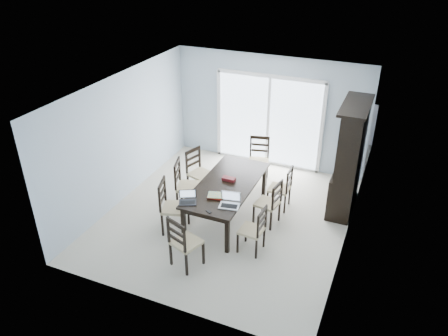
{
  "coord_description": "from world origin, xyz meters",
  "views": [
    {
      "loc": [
        2.71,
        -6.55,
        4.94
      ],
      "look_at": [
        -0.06,
        0.0,
        1.07
      ],
      "focal_mm": 35.0,
      "sensor_mm": 36.0,
      "label": 1
    }
  ],
  "objects": [
    {
      "name": "china_hutch",
      "position": [
        2.02,
        1.25,
        1.07
      ],
      "size": [
        0.5,
        1.38,
        2.2
      ],
      "color": "black",
      "rests_on": "floor"
    },
    {
      "name": "game_box",
      "position": [
        -0.02,
        0.12,
        0.78
      ],
      "size": [
        0.25,
        0.13,
        0.06
      ],
      "primitive_type": "cube",
      "rotation": [
        0.0,
        0.0,
        -0.02
      ],
      "color": "#490E10",
      "rests_on": "dining_table"
    },
    {
      "name": "chair_left_far",
      "position": [
        -0.94,
        0.62,
        0.6
      ],
      "size": [
        0.55,
        0.54,
        1.13
      ],
      "rotation": [
        0.0,
        0.0,
        -1.9
      ],
      "color": "black",
      "rests_on": "floor"
    },
    {
      "name": "balcony",
      "position": [
        0.0,
        3.5,
        -0.05
      ],
      "size": [
        4.5,
        2.0,
        0.1
      ],
      "primitive_type": "cube",
      "color": "gray",
      "rests_on": "ground"
    },
    {
      "name": "chair_left_mid",
      "position": [
        -0.92,
        -0.03,
        0.63
      ],
      "size": [
        0.57,
        0.56,
        1.2
      ],
      "rotation": [
        0.0,
        0.0,
        -1.28
      ],
      "color": "black",
      "rests_on": "floor"
    },
    {
      "name": "chair_left_near",
      "position": [
        -0.81,
        -0.8,
        0.63
      ],
      "size": [
        0.57,
        0.56,
        1.19
      ],
      "rotation": [
        0.0,
        0.0,
        -1.28
      ],
      "color": "black",
      "rests_on": "floor"
    },
    {
      "name": "chair_end_far",
      "position": [
        0.07,
        1.65,
        0.61
      ],
      "size": [
        0.53,
        0.54,
        1.16
      ],
      "rotation": [
        0.0,
        0.0,
        3.38
      ],
      "color": "black",
      "rests_on": "floor"
    },
    {
      "name": "laptop_silver",
      "position": [
        0.34,
        -0.71,
        0.81
      ],
      "size": [
        0.38,
        0.3,
        0.24
      ],
      "rotation": [
        0.0,
        0.0,
        0.18
      ],
      "color": "#B2B2B4",
      "rests_on": "dining_table"
    },
    {
      "name": "hot_tub",
      "position": [
        -0.39,
        3.51,
        0.47
      ],
      "size": [
        1.94,
        1.76,
        0.94
      ],
      "rotation": [
        0.0,
        0.0,
        -0.08
      ],
      "color": "brown",
      "rests_on": "balcony"
    },
    {
      "name": "wall_right",
      "position": [
        2.25,
        0.0,
        1.3
      ],
      "size": [
        0.02,
        5.0,
        2.6
      ],
      "primitive_type": "cube",
      "color": "#A3B4C2",
      "rests_on": "floor"
    },
    {
      "name": "chair_right_mid",
      "position": [
        0.86,
        0.09,
        0.56
      ],
      "size": [
        0.47,
        0.46,
        1.07
      ],
      "rotation": [
        0.0,
        0.0,
        1.41
      ],
      "color": "black",
      "rests_on": "floor"
    },
    {
      "name": "chair_right_near",
      "position": [
        0.86,
        -0.79,
        0.54
      ],
      "size": [
        0.42,
        0.41,
        1.03
      ],
      "rotation": [
        0.0,
        0.0,
        1.5
      ],
      "color": "black",
      "rests_on": "floor"
    },
    {
      "name": "dining_table",
      "position": [
        0.0,
        0.0,
        0.67
      ],
      "size": [
        1.0,
        2.2,
        0.75
      ],
      "color": "black",
      "rests_on": "floor"
    },
    {
      "name": "wall_left",
      "position": [
        -2.25,
        0.0,
        1.3
      ],
      "size": [
        0.02,
        5.0,
        2.6
      ],
      "primitive_type": "cube",
      "color": "#A3B4C2",
      "rests_on": "floor"
    },
    {
      "name": "book_stack",
      "position": [
        -0.01,
        -0.52,
        0.77
      ],
      "size": [
        0.34,
        0.3,
        0.05
      ],
      "rotation": [
        0.0,
        0.0,
        0.17
      ],
      "color": "maroon",
      "rests_on": "dining_table"
    },
    {
      "name": "chair_right_far",
      "position": [
        0.91,
        0.72,
        0.56
      ],
      "size": [
        0.41,
        0.4,
        1.05
      ],
      "rotation": [
        0.0,
        0.0,
        1.58
      ],
      "color": "black",
      "rests_on": "floor"
    },
    {
      "name": "floor",
      "position": [
        0.0,
        0.0,
        0.0
      ],
      "size": [
        5.0,
        5.0,
        0.0
      ],
      "primitive_type": "plane",
      "color": "beige",
      "rests_on": "ground"
    },
    {
      "name": "laptop_dark",
      "position": [
        -0.38,
        -0.89,
        0.8
      ],
      "size": [
        0.36,
        0.32,
        0.21
      ],
      "rotation": [
        0.0,
        0.0,
        0.45
      ],
      "color": "black",
      "rests_on": "dining_table"
    },
    {
      "name": "ceiling",
      "position": [
        0.0,
        0.0,
        2.6
      ],
      "size": [
        5.0,
        5.0,
        0.0
      ],
      "primitive_type": "plane",
      "rotation": [
        3.14,
        0.0,
        0.0
      ],
      "color": "white",
      "rests_on": "back_wall"
    },
    {
      "name": "sliding_door",
      "position": [
        0.0,
        2.48,
        1.09
      ],
      "size": [
        2.52,
        0.05,
        2.18
      ],
      "color": "silver",
      "rests_on": "floor"
    },
    {
      "name": "chair_end_near",
      "position": [
        -0.11,
        -1.64,
        0.6
      ],
      "size": [
        0.54,
        0.55,
        1.13
      ],
      "rotation": [
        0.0,
        0.0,
        -0.35
      ],
      "color": "black",
      "rests_on": "floor"
    },
    {
      "name": "back_wall",
      "position": [
        0.0,
        2.5,
        1.3
      ],
      "size": [
        4.5,
        0.02,
        2.6
      ],
      "primitive_type": "cube",
      "color": "#A3B4C2",
      "rests_on": "floor"
    },
    {
      "name": "cell_phone",
      "position": [
        0.08,
        -1.0,
        0.76
      ],
      "size": [
        0.11,
        0.09,
        0.01
      ],
      "primitive_type": "cube",
      "rotation": [
        0.0,
        0.0,
        -0.52
      ],
      "color": "black",
      "rests_on": "dining_table"
    },
    {
      "name": "railing",
      "position": [
        0.0,
        4.5,
        0.55
      ],
      "size": [
        4.5,
        0.06,
        1.1
      ],
      "primitive_type": "cube",
      "color": "#99999E",
      "rests_on": "balcony"
    }
  ]
}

